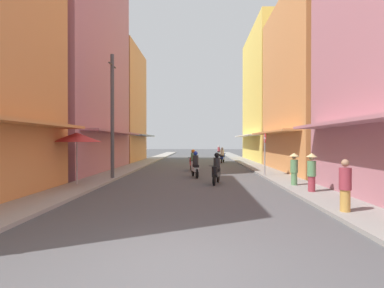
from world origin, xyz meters
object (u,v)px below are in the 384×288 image
at_px(motorbike_silver, 219,152).
at_px(motorbike_blue, 222,156).
at_px(motorbike_black, 216,170).
at_px(pedestrian_crossing, 294,168).
at_px(motorbike_red, 193,161).
at_px(motorbike_white, 195,166).
at_px(street_sign_no_entry, 265,149).
at_px(vendor_umbrella, 77,137).
at_px(utility_pole, 112,116).
at_px(pedestrian_midway, 312,171).
at_px(pedestrian_far, 345,187).

xyz_separation_m(motorbike_silver, motorbike_blue, (-0.42, -12.38, 0.00)).
xyz_separation_m(motorbike_silver, motorbike_black, (-1.85, -27.55, 0.00)).
distance_m(motorbike_black, pedestrian_crossing, 3.74).
xyz_separation_m(motorbike_red, pedestrian_crossing, (4.92, -7.94, 0.21)).
bearing_deg(motorbike_blue, pedestrian_crossing, -82.60).
bearing_deg(motorbike_black, motorbike_silver, 86.16).
distance_m(motorbike_white, pedestrian_crossing, 6.10).
relative_size(pedestrian_crossing, street_sign_no_entry, 0.61).
bearing_deg(motorbike_silver, vendor_umbrella, -106.45).
height_order(utility_pole, street_sign_no_entry, utility_pole).
bearing_deg(pedestrian_crossing, motorbike_white, 140.09).
xyz_separation_m(motorbike_white, pedestrian_midway, (4.83, -5.72, 0.24)).
relative_size(motorbike_black, pedestrian_crossing, 1.10).
relative_size(motorbike_black, utility_pole, 0.26).
bearing_deg(motorbike_blue, motorbike_white, -101.65).
distance_m(pedestrian_midway, pedestrian_far, 3.52).
distance_m(motorbike_black, pedestrian_midway, 4.74).
bearing_deg(street_sign_no_entry, motorbike_blue, 97.63).
distance_m(motorbike_red, vendor_umbrella, 9.71).
bearing_deg(motorbike_blue, vendor_umbrella, -116.24).
bearing_deg(street_sign_no_entry, pedestrian_far, -88.13).
bearing_deg(vendor_umbrella, motorbike_white, 35.68).
bearing_deg(utility_pole, motorbike_black, -13.85).
relative_size(motorbike_red, pedestrian_far, 1.10).
xyz_separation_m(motorbike_blue, street_sign_no_entry, (1.64, -12.23, 1.01)).
height_order(motorbike_silver, pedestrian_crossing, pedestrian_crossing).
bearing_deg(motorbike_black, street_sign_no_entry, 43.78).
xyz_separation_m(motorbike_red, pedestrian_far, (4.74, -13.25, 0.11)).
relative_size(motorbike_black, street_sign_no_entry, 0.67).
bearing_deg(motorbike_black, motorbike_blue, 84.61).
bearing_deg(motorbike_silver, motorbike_white, -96.85).
bearing_deg(motorbike_silver, pedestrian_midway, -86.54).
distance_m(pedestrian_midway, utility_pole, 10.71).
relative_size(motorbike_red, motorbike_blue, 1.01).
relative_size(motorbike_white, utility_pole, 0.26).
bearing_deg(motorbike_blue, utility_pole, -117.45).
bearing_deg(motorbike_black, pedestrian_midway, -38.73).
height_order(pedestrian_midway, pedestrian_far, pedestrian_midway).
height_order(motorbike_blue, pedestrian_far, pedestrian_far).
bearing_deg(pedestrian_midway, motorbike_silver, 93.46).
distance_m(motorbike_black, street_sign_no_entry, 4.37).
xyz_separation_m(motorbike_blue, pedestrian_midway, (2.27, -18.13, 0.24)).
distance_m(motorbike_red, motorbike_black, 6.92).
height_order(motorbike_white, pedestrian_crossing, pedestrian_crossing).
bearing_deg(motorbike_black, motorbike_white, 112.30).
bearing_deg(motorbike_black, pedestrian_far, -62.44).
relative_size(motorbike_red, pedestrian_crossing, 1.11).
bearing_deg(street_sign_no_entry, motorbike_silver, 92.84).
height_order(motorbike_blue, pedestrian_crossing, pedestrian_crossing).
bearing_deg(motorbike_black, pedestrian_crossing, -18.12).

